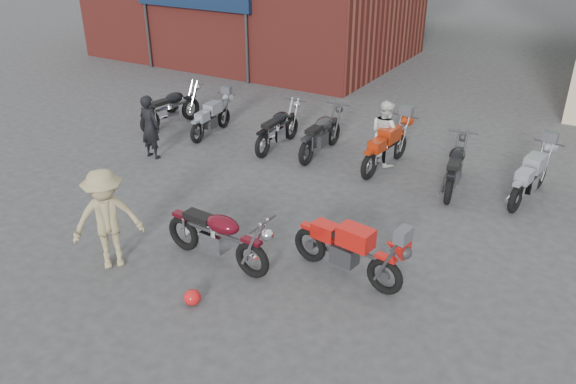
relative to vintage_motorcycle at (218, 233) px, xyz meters
The scene contains 15 objects.
ground 0.92m from the vintage_motorcycle, 15.12° to the right, with size 90.00×90.00×0.00m, color #343436.
brick_building 16.20m from the vintage_motorcycle, 121.11° to the left, with size 12.00×8.00×4.00m, color maroon.
vintage_motorcycle is the anchor object (origin of this frame).
sportbike 2.22m from the vintage_motorcycle, 19.96° to the left, with size 2.04×0.67×1.18m, color red, non-canonical shape.
helmet 1.27m from the vintage_motorcycle, 73.89° to the right, with size 0.27×0.27×0.25m, color red.
person_dark 5.21m from the vintage_motorcycle, 145.33° to the left, with size 0.58×0.38×1.58m, color black.
person_light 5.59m from the vintage_motorcycle, 81.93° to the left, with size 0.76×0.59×1.56m, color silver.
person_tan 1.84m from the vintage_motorcycle, 147.97° to the right, with size 1.16×0.67×1.79m, color #98875E.
row_bike_0 7.28m from the vintage_motorcycle, 137.31° to the left, with size 2.08×0.69×1.21m, color black, non-canonical shape.
row_bike_1 6.36m from the vintage_motorcycle, 128.67° to the left, with size 1.81×0.60×1.05m, color gray, non-canonical shape.
row_bike_2 5.44m from the vintage_motorcycle, 110.70° to the left, with size 2.01×0.66×1.16m, color black, non-canonical shape.
row_bike_3 5.31m from the vintage_motorcycle, 98.31° to the left, with size 2.06×0.68×1.20m, color #252528, non-canonical shape.
row_bike_4 5.35m from the vintage_motorcycle, 79.87° to the left, with size 2.04×0.67×1.19m, color #A82C0E, non-canonical shape.
row_bike_5 5.64m from the vintage_motorcycle, 61.92° to the left, with size 2.00×0.66×1.16m, color black, non-canonical shape.
row_bike_6 6.72m from the vintage_motorcycle, 51.86° to the left, with size 1.99×0.66×1.15m, color gray, non-canonical shape.
Camera 1 is at (4.54, -6.25, 5.48)m, focal length 35.00 mm.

